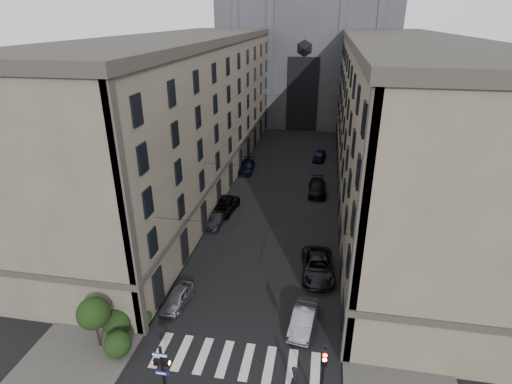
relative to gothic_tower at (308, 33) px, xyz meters
The scene contains 19 objects.
sidewalk_left 44.07m from the gothic_tower, 105.08° to the right, with size 7.00×80.00×0.15m, color #383533.
sidewalk_right 44.07m from the gothic_tower, 74.92° to the right, with size 7.00×80.00×0.15m, color #383533.
zebra_crossing 72.18m from the gothic_tower, 90.00° to the right, with size 11.00×3.20×0.01m, color beige.
building_left 42.07m from the gothic_tower, 109.04° to the right, with size 13.60×60.60×18.85m.
building_right 42.07m from the gothic_tower, 70.96° to the right, with size 13.60×60.60×18.85m.
gothic_tower is the anchor object (origin of this frame).
pedestrian_signal_left 75.15m from the gothic_tower, 92.74° to the right, with size 1.02×0.38×4.00m.
traffic_light_right 74.67m from the gothic_tower, 85.62° to the right, with size 0.34×0.50×5.20m.
shrub_cluster 72.29m from the gothic_tower, 97.11° to the right, with size 3.90×4.40×3.90m.
tram_wires 40.72m from the gothic_tower, 90.00° to the right, with size 14.00×60.00×0.43m.
car_left_near 67.71m from the gothic_tower, 95.03° to the right, with size 1.52×3.78×1.29m, color gray.
car_left_midnear 55.16m from the gothic_tower, 96.79° to the right, with size 1.35×3.87×1.27m, color black.
car_left_midfar 52.11m from the gothic_tower, 97.23° to the right, with size 2.50×5.43×1.51m, color black.
car_left_far 39.71m from the gothic_tower, 99.96° to the right, with size 2.09×5.15×1.50m, color black.
car_right_near 68.29m from the gothic_tower, 86.36° to the right, with size 1.57×4.50×1.48m, color slate.
car_right_midnear 61.81m from the gothic_tower, 85.16° to the right, with size 2.75×5.96×1.66m, color black.
car_right_midfar 45.05m from the gothic_tower, 84.05° to the right, with size 2.20×5.42×1.57m, color black.
car_right_far 33.33m from the gothic_tower, 81.57° to the right, with size 1.72×4.29×1.46m, color black.
pedestrian 73.61m from the gothic_tower, 86.78° to the right, with size 0.66×0.43×1.80m, color black.
Camera 1 is at (4.77, -14.21, 21.03)m, focal length 28.00 mm.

